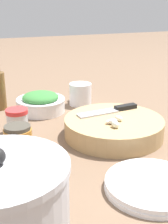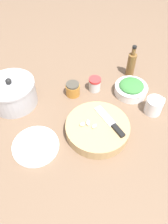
{
  "view_description": "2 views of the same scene",
  "coord_description": "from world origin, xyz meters",
  "px_view_note": "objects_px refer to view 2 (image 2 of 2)",
  "views": [
    {
      "loc": [
        -0.75,
        0.28,
        0.36
      ],
      "look_at": [
        -0.03,
        -0.01,
        0.09
      ],
      "focal_mm": 50.0,
      "sensor_mm": 36.0,
      "label": 1
    },
    {
      "loc": [
        -0.34,
        -0.58,
        0.79
      ],
      "look_at": [
        -0.04,
        -0.0,
        0.04
      ],
      "focal_mm": 35.0,
      "sensor_mm": 36.0,
      "label": 2
    }
  ],
  "objects_px": {
    "chef_knife": "(111,123)",
    "honey_jar": "(73,89)",
    "herb_bowl": "(131,88)",
    "spice_jar": "(95,84)",
    "garlic_cloves": "(88,124)",
    "oil_bottle": "(131,64)",
    "plate_stack": "(36,146)",
    "coffee_mug": "(154,106)",
    "stock_pot": "(13,93)",
    "cutting_board": "(97,128)"
  },
  "relations": [
    {
      "from": "spice_jar",
      "to": "oil_bottle",
      "type": "bearing_deg",
      "value": 4.26
    },
    {
      "from": "chef_knife",
      "to": "plate_stack",
      "type": "height_order",
      "value": "chef_knife"
    },
    {
      "from": "chef_knife",
      "to": "oil_bottle",
      "type": "xyz_separation_m",
      "value": [
        0.3,
        0.28,
        0.02
      ]
    },
    {
      "from": "spice_jar",
      "to": "honey_jar",
      "type": "distance_m",
      "value": 0.12
    },
    {
      "from": "oil_bottle",
      "to": "stock_pot",
      "type": "relative_size",
      "value": 0.8
    },
    {
      "from": "garlic_cloves",
      "to": "honey_jar",
      "type": "xyz_separation_m",
      "value": [
        0.05,
        0.25,
        -0.03
      ]
    },
    {
      "from": "plate_stack",
      "to": "chef_knife",
      "type": "bearing_deg",
      "value": -11.99
    },
    {
      "from": "garlic_cloves",
      "to": "oil_bottle",
      "type": "relative_size",
      "value": 0.37
    },
    {
      "from": "stock_pot",
      "to": "chef_knife",
      "type": "bearing_deg",
      "value": -47.99
    },
    {
      "from": "coffee_mug",
      "to": "cutting_board",
      "type": "bearing_deg",
      "value": 177.29
    },
    {
      "from": "chef_knife",
      "to": "garlic_cloves",
      "type": "xyz_separation_m",
      "value": [
        -0.09,
        0.04,
        0.0
      ]
    },
    {
      "from": "honey_jar",
      "to": "plate_stack",
      "type": "bearing_deg",
      "value": -141.54
    },
    {
      "from": "herb_bowl",
      "to": "spice_jar",
      "type": "xyz_separation_m",
      "value": [
        -0.15,
        0.11,
        0.0
      ]
    },
    {
      "from": "spice_jar",
      "to": "garlic_cloves",
      "type": "bearing_deg",
      "value": -125.11
    },
    {
      "from": "plate_stack",
      "to": "spice_jar",
      "type": "bearing_deg",
      "value": 26.91
    },
    {
      "from": "herb_bowl",
      "to": "honey_jar",
      "type": "relative_size",
      "value": 2.33
    },
    {
      "from": "spice_jar",
      "to": "coffee_mug",
      "type": "xyz_separation_m",
      "value": [
        0.17,
        -0.26,
        0.0
      ]
    },
    {
      "from": "chef_knife",
      "to": "spice_jar",
      "type": "bearing_deg",
      "value": 71.46
    },
    {
      "from": "herb_bowl",
      "to": "plate_stack",
      "type": "distance_m",
      "value": 0.55
    },
    {
      "from": "stock_pot",
      "to": "honey_jar",
      "type": "bearing_deg",
      "value": -15.65
    },
    {
      "from": "oil_bottle",
      "to": "garlic_cloves",
      "type": "bearing_deg",
      "value": -147.96
    },
    {
      "from": "spice_jar",
      "to": "stock_pot",
      "type": "height_order",
      "value": "stock_pot"
    },
    {
      "from": "cutting_board",
      "to": "garlic_cloves",
      "type": "xyz_separation_m",
      "value": [
        -0.04,
        0.02,
        0.03
      ]
    },
    {
      "from": "spice_jar",
      "to": "plate_stack",
      "type": "height_order",
      "value": "spice_jar"
    },
    {
      "from": "cutting_board",
      "to": "coffee_mug",
      "type": "relative_size",
      "value": 2.51
    },
    {
      "from": "coffee_mug",
      "to": "stock_pot",
      "type": "height_order",
      "value": "stock_pot"
    },
    {
      "from": "chef_knife",
      "to": "honey_jar",
      "type": "xyz_separation_m",
      "value": [
        -0.05,
        0.29,
        -0.02
      ]
    },
    {
      "from": "garlic_cloves",
      "to": "spice_jar",
      "type": "xyz_separation_m",
      "value": [
        0.16,
        0.23,
        -0.02
      ]
    },
    {
      "from": "chef_knife",
      "to": "herb_bowl",
      "type": "distance_m",
      "value": 0.27
    },
    {
      "from": "chef_knife",
      "to": "stock_pot",
      "type": "xyz_separation_m",
      "value": [
        -0.33,
        0.36,
        0.01
      ]
    },
    {
      "from": "herb_bowl",
      "to": "spice_jar",
      "type": "bearing_deg",
      "value": 144.7
    },
    {
      "from": "garlic_cloves",
      "to": "stock_pot",
      "type": "xyz_separation_m",
      "value": [
        -0.24,
        0.33,
        0.0
      ]
    },
    {
      "from": "coffee_mug",
      "to": "chef_knife",
      "type": "bearing_deg",
      "value": -178.69
    },
    {
      "from": "honey_jar",
      "to": "herb_bowl",
      "type": "bearing_deg",
      "value": -25.46
    },
    {
      "from": "coffee_mug",
      "to": "plate_stack",
      "type": "relative_size",
      "value": 0.57
    },
    {
      "from": "honey_jar",
      "to": "oil_bottle",
      "type": "height_order",
      "value": "oil_bottle"
    },
    {
      "from": "oil_bottle",
      "to": "plate_stack",
      "type": "bearing_deg",
      "value": -160.92
    },
    {
      "from": "chef_knife",
      "to": "spice_jar",
      "type": "xyz_separation_m",
      "value": [
        0.07,
        0.27,
        -0.02
      ]
    },
    {
      "from": "chef_knife",
      "to": "garlic_cloves",
      "type": "relative_size",
      "value": 2.89
    },
    {
      "from": "coffee_mug",
      "to": "stock_pot",
      "type": "bearing_deg",
      "value": 147.78
    },
    {
      "from": "honey_jar",
      "to": "spice_jar",
      "type": "bearing_deg",
      "value": -9.75
    },
    {
      "from": "chef_knife",
      "to": "spice_jar",
      "type": "distance_m",
      "value": 0.28
    },
    {
      "from": "garlic_cloves",
      "to": "chef_knife",
      "type": "bearing_deg",
      "value": -21.91
    },
    {
      "from": "cutting_board",
      "to": "coffee_mug",
      "type": "bearing_deg",
      "value": -2.71
    },
    {
      "from": "garlic_cloves",
      "to": "coffee_mug",
      "type": "distance_m",
      "value": 0.34
    },
    {
      "from": "stock_pot",
      "to": "garlic_cloves",
      "type": "bearing_deg",
      "value": -54.3
    },
    {
      "from": "herb_bowl",
      "to": "stock_pot",
      "type": "height_order",
      "value": "stock_pot"
    },
    {
      "from": "plate_stack",
      "to": "coffee_mug",
      "type": "bearing_deg",
      "value": -6.37
    },
    {
      "from": "plate_stack",
      "to": "stock_pot",
      "type": "relative_size",
      "value": 0.86
    },
    {
      "from": "chef_knife",
      "to": "coffee_mug",
      "type": "relative_size",
      "value": 1.75
    }
  ]
}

